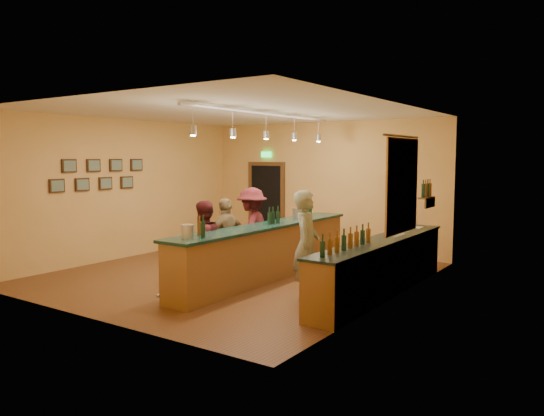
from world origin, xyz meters
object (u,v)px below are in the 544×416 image
Objects in this scene: back_counter at (381,266)px; customer_b at (226,239)px; customer_a at (203,244)px; customer_c at (252,230)px; bartender at (306,245)px; tasting_bar at (266,248)px; bar_stool at (355,252)px.

back_counter is 2.90× the size of customer_b.
customer_a is 0.90× the size of customer_c.
bartender reaches higher than customer_c.
bartender is at bearing -133.76° from back_counter.
tasting_bar is at bearing -175.42° from back_counter.
back_counter is 2.91m from customer_b.
customer_b reaches higher than back_counter.
back_counter is 1.40m from bar_stool.
tasting_bar reaches higher than back_counter.
bartender is at bearing -88.50° from bar_stool.
customer_b is 0.81m from customer_c.
bar_stool is (1.85, 1.72, -0.31)m from customer_b.
customer_b is (-2.81, -0.70, 0.30)m from back_counter.
customer_c is (0.00, 1.47, 0.08)m from customer_a.
back_counter is at bearing 4.58° from tasting_bar.
tasting_bar is at bearing 37.65° from bartender.
customer_b reaches higher than tasting_bar.
customer_b is at bearing 59.83° from bartender.
bar_stool is (-0.05, 1.97, -0.42)m from bartender.
customer_c reaches higher than bar_stool.
bartender reaches higher than customer_b.
customer_a is (-1.90, -0.41, -0.11)m from bartender.
customer_c is (0.00, 0.81, 0.08)m from customer_b.
customer_a is 0.66m from customer_b.
tasting_bar is 1.77m from bar_stool.
customer_b is (0.00, 0.66, 0.00)m from customer_a.
back_counter is at bearing -46.61° from bar_stool.
customer_c is at bearing -153.73° from bar_stool.
tasting_bar is at bearing 47.47° from customer_c.
back_counter is at bearing 110.48° from customer_b.
customer_a reaches higher than bar_stool.
tasting_bar is 8.27× the size of bar_stool.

